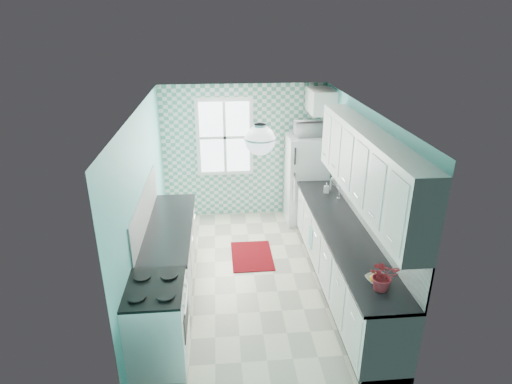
{
  "coord_description": "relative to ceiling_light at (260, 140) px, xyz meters",
  "views": [
    {
      "loc": [
        -0.46,
        -5.42,
        3.63
      ],
      "look_at": [
        0.05,
        0.25,
        1.25
      ],
      "focal_mm": 30.0,
      "sensor_mm": 36.0,
      "label": 1
    }
  ],
  "objects": [
    {
      "name": "floor",
      "position": [
        0.0,
        0.8,
        -2.33
      ],
      "size": [
        3.0,
        4.4,
        0.02
      ],
      "primitive_type": "cube",
      "color": "beige",
      "rests_on": "ground"
    },
    {
      "name": "sink",
      "position": [
        1.2,
        1.32,
        -1.39
      ],
      "size": [
        0.44,
        0.37,
        0.53
      ],
      "rotation": [
        0.0,
        0.0,
        0.03
      ],
      "color": "silver",
      "rests_on": "countertop_right"
    },
    {
      "name": "fruit_bowl",
      "position": [
        1.2,
        -0.86,
        -1.35
      ],
      "size": [
        0.31,
        0.31,
        0.06
      ],
      "primitive_type": "imported",
      "rotation": [
        0.0,
        0.0,
        0.33
      ],
      "color": "white",
      "rests_on": "countertop_right"
    },
    {
      "name": "backsplash_right",
      "position": [
        1.49,
        0.4,
        -1.13
      ],
      "size": [
        0.02,
        3.6,
        0.51
      ],
      "primitive_type": "cube",
      "color": "white",
      "rests_on": "wall_right"
    },
    {
      "name": "wall_front",
      "position": [
        0.0,
        -1.41,
        -1.07
      ],
      "size": [
        3.0,
        0.02,
        2.5
      ],
      "primitive_type": "cube",
      "color": "#66C8C2",
      "rests_on": "floor"
    },
    {
      "name": "dish_towel",
      "position": [
        0.89,
        1.02,
        -1.84
      ],
      "size": [
        0.05,
        0.22,
        0.33
      ],
      "primitive_type": "cube",
      "rotation": [
        0.0,
        0.0,
        0.17
      ],
      "color": "teal",
      "rests_on": "base_cabinets_right"
    },
    {
      "name": "rug",
      "position": [
        0.01,
        1.34,
        -2.32
      ],
      "size": [
        0.65,
        0.93,
        0.01
      ],
      "primitive_type": "cube",
      "rotation": [
        0.0,
        0.0,
        0.0
      ],
      "color": "#800505",
      "rests_on": "floor"
    },
    {
      "name": "fridge",
      "position": [
        1.11,
        2.59,
        -1.5
      ],
      "size": [
        0.71,
        0.71,
        1.64
      ],
      "rotation": [
        0.0,
        0.0,
        0.06
      ],
      "color": "white",
      "rests_on": "floor"
    },
    {
      "name": "countertop_left",
      "position": [
        -1.19,
        0.73,
        -1.4
      ],
      "size": [
        0.63,
        2.15,
        0.04
      ],
      "primitive_type": "cube",
      "color": "black",
      "rests_on": "base_cabinets_left"
    },
    {
      "name": "upper_cabinet_fridge",
      "position": [
        1.3,
        2.63,
        -0.07
      ],
      "size": [
        0.4,
        0.74,
        0.4
      ],
      "primitive_type": "cube",
      "color": "white",
      "rests_on": "wall_right"
    },
    {
      "name": "countertop_right",
      "position": [
        1.19,
        0.4,
        -1.4
      ],
      "size": [
        0.63,
        3.6,
        0.04
      ],
      "primitive_type": "cube",
      "color": "black",
      "rests_on": "base_cabinets_right"
    },
    {
      "name": "backsplash_left",
      "position": [
        -1.49,
        0.73,
        -1.13
      ],
      "size": [
        0.02,
        2.15,
        0.51
      ],
      "primitive_type": "cube",
      "color": "white",
      "rests_on": "wall_left"
    },
    {
      "name": "potted_plant",
      "position": [
        1.2,
        -0.99,
        -1.21
      ],
      "size": [
        0.35,
        0.32,
        0.34
      ],
      "primitive_type": "imported",
      "rotation": [
        0.0,
        0.0,
        -0.18
      ],
      "color": "#B4120F",
      "rests_on": "countertop_right"
    },
    {
      "name": "window",
      "position": [
        -0.35,
        2.96,
        -0.77
      ],
      "size": [
        1.04,
        0.05,
        1.44
      ],
      "color": "white",
      "rests_on": "wall_back"
    },
    {
      "name": "wall_left",
      "position": [
        -1.51,
        0.8,
        -1.07
      ],
      "size": [
        0.02,
        4.4,
        2.5
      ],
      "primitive_type": "cube",
      "color": "#66C8C2",
      "rests_on": "floor"
    },
    {
      "name": "base_cabinets_right",
      "position": [
        1.2,
        0.4,
        -1.87
      ],
      "size": [
        0.6,
        3.6,
        0.9
      ],
      "primitive_type": "cube",
      "color": "white",
      "rests_on": "floor"
    },
    {
      "name": "microwave",
      "position": [
        1.11,
        2.59,
        -0.55
      ],
      "size": [
        0.49,
        0.35,
        0.26
      ],
      "primitive_type": "imported",
      "rotation": [
        0.0,
        0.0,
        3.2
      ],
      "color": "silver",
      "rests_on": "fridge"
    },
    {
      "name": "ceiling",
      "position": [
        0.0,
        0.8,
        0.19
      ],
      "size": [
        3.0,
        4.4,
        0.02
      ],
      "primitive_type": "cube",
      "color": "white",
      "rests_on": "wall_back"
    },
    {
      "name": "accent_wall",
      "position": [
        0.0,
        2.99,
        -1.07
      ],
      "size": [
        3.0,
        0.01,
        2.5
      ],
      "primitive_type": "cube",
      "color": "#559E88",
      "rests_on": "wall_back"
    },
    {
      "name": "base_cabinets_left",
      "position": [
        -1.2,
        0.73,
        -1.87
      ],
      "size": [
        0.6,
        2.15,
        0.9
      ],
      "primitive_type": "cube",
      "color": "white",
      "rests_on": "floor"
    },
    {
      "name": "upper_cabinets_right",
      "position": [
        1.33,
        0.2,
        -0.42
      ],
      "size": [
        0.33,
        3.2,
        0.9
      ],
      "primitive_type": "cube",
      "color": "white",
      "rests_on": "wall_right"
    },
    {
      "name": "wall_right",
      "position": [
        1.51,
        0.8,
        -1.07
      ],
      "size": [
        0.02,
        4.4,
        2.5
      ],
      "primitive_type": "cube",
      "color": "#66C8C2",
      "rests_on": "floor"
    },
    {
      "name": "ceiling_light",
      "position": [
        0.0,
        0.0,
        0.0
      ],
      "size": [
        0.34,
        0.34,
        0.35
      ],
      "color": "silver",
      "rests_on": "ceiling"
    },
    {
      "name": "wall_back",
      "position": [
        0.0,
        3.01,
        -1.07
      ],
      "size": [
        3.0,
        0.02,
        2.5
      ],
      "primitive_type": "cube",
      "color": "#66C8C2",
      "rests_on": "floor"
    },
    {
      "name": "soap_bottle",
      "position": [
        1.25,
        1.66,
        -1.3
      ],
      "size": [
        0.09,
        0.09,
        0.17
      ],
      "primitive_type": "imported",
      "rotation": [
        0.0,
        0.0,
        -0.18
      ],
      "color": "#8EADC4",
      "rests_on": "countertop_right"
    },
    {
      "name": "stove",
      "position": [
        -1.2,
        -0.76,
        -1.83
      ],
      "size": [
        0.63,
        0.78,
        0.94
      ],
      "rotation": [
        0.0,
        0.0,
        -0.05
      ],
      "color": "silver",
      "rests_on": "floor"
    }
  ]
}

